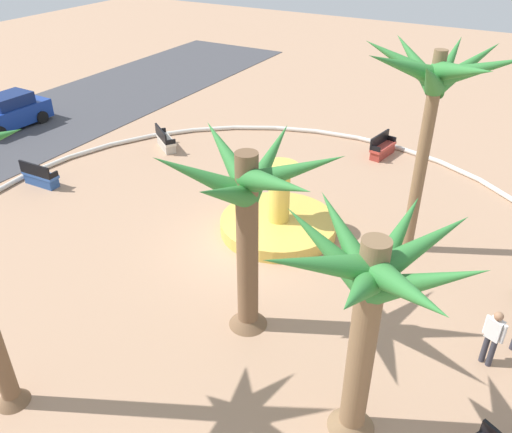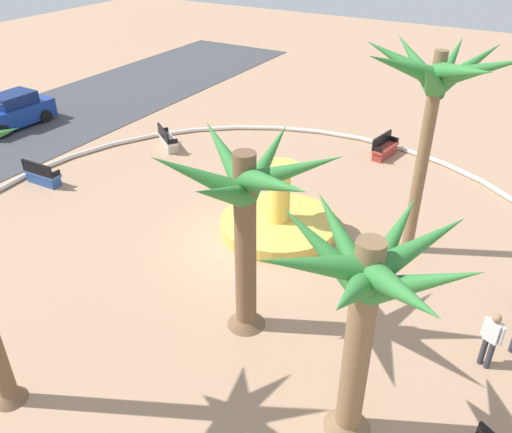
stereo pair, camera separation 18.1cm
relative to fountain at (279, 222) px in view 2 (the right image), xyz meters
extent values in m
plane|color=tan|center=(-1.46, 0.43, -0.34)|extent=(80.00, 80.00, 0.00)
torus|color=silver|center=(-1.46, 0.43, -0.24)|extent=(21.22, 21.22, 0.20)
cylinder|color=gold|center=(0.00, 0.00, -0.12)|extent=(3.99, 3.99, 0.45)
cylinder|color=teal|center=(0.00, 0.00, -0.15)|extent=(3.51, 3.51, 0.34)
cylinder|color=gold|center=(0.00, 0.00, 1.06)|extent=(0.72, 0.72, 1.91)
cylinder|color=#F1C954|center=(0.00, 0.00, 2.08)|extent=(1.28, 1.28, 0.12)
cylinder|color=brown|center=(-6.23, -5.03, 2.07)|extent=(0.54, 0.54, 4.82)
cone|color=brown|center=(-6.23, -5.03, -0.09)|extent=(1.02, 1.02, 0.50)
cone|color=#337F38|center=(-5.29, -5.14, 4.00)|extent=(2.19, 0.79, 1.47)
cone|color=#337F38|center=(-5.66, -4.28, 4.00)|extent=(1.73, 2.05, 1.46)
cone|color=#337F38|center=(-6.11, -4.13, 3.94)|extent=(0.82, 2.16, 1.56)
cone|color=#337F38|center=(-6.96, -4.33, 4.19)|extent=(1.96, 1.92, 1.13)
cone|color=#337F38|center=(-7.20, -5.11, 4.07)|extent=(2.21, 0.74, 1.34)
cone|color=#337F38|center=(-6.91, -5.78, 4.18)|extent=(1.89, 1.99, 1.14)
cone|color=#337F38|center=(-6.19, -5.94, 3.94)|extent=(0.65, 2.12, 1.57)
cone|color=#337F38|center=(-5.43, -5.63, 4.12)|extent=(2.08, 1.76, 1.26)
cylinder|color=brown|center=(-4.55, -1.47, 2.16)|extent=(0.54, 0.54, 5.00)
cone|color=brown|center=(-4.55, -1.47, -0.09)|extent=(1.03, 1.03, 0.50)
cone|color=#337F38|center=(-3.56, -1.48, 4.08)|extent=(2.27, 0.58, 1.64)
cone|color=#337F38|center=(-3.98, -0.57, 4.24)|extent=(1.72, 2.28, 1.37)
cone|color=#337F38|center=(-5.16, -0.64, 4.15)|extent=(1.81, 2.19, 1.52)
cone|color=#337F38|center=(-5.56, -1.54, 4.12)|extent=(2.32, 0.71, 1.59)
cone|color=#337F38|center=(-5.03, -2.47, 4.36)|extent=(1.53, 2.37, 1.15)
cone|color=#337F38|center=(-4.08, -2.45, 4.28)|extent=(1.52, 2.37, 1.28)
cylinder|color=brown|center=(1.11, -4.16, 2.85)|extent=(0.37, 0.37, 6.39)
cone|color=brown|center=(1.11, -4.16, -0.09)|extent=(0.71, 0.71, 0.50)
cone|color=#337F38|center=(2.08, -4.23, 5.47)|extent=(2.27, 0.72, 1.64)
cone|color=#337F38|center=(1.73, -3.37, 5.52)|extent=(1.84, 2.12, 1.55)
cone|color=#337F38|center=(1.12, -3.10, 5.64)|extent=(0.58, 2.32, 1.34)
cone|color=#337F38|center=(0.33, -3.42, 5.69)|extent=(2.07, 2.01, 1.25)
cone|color=#337F38|center=(0.10, -4.21, 5.54)|extent=(2.30, 0.67, 1.51)
cone|color=#337F38|center=(0.32, -4.92, 5.77)|extent=(2.06, 2.03, 1.11)
cone|color=#337F38|center=(1.21, -5.22, 5.67)|extent=(0.79, 2.36, 1.29)
cone|color=#337F38|center=(1.90, -4.77, 5.54)|extent=(2.14, 1.83, 1.53)
cone|color=brown|center=(-9.41, 1.86, -0.09)|extent=(0.75, 0.75, 0.50)
cube|color=#B73D33|center=(7.80, -1.15, 0.11)|extent=(1.66, 0.76, 0.12)
cube|color=black|center=(7.84, -0.95, 0.41)|extent=(1.59, 0.35, 0.50)
cube|color=#9C342B|center=(7.80, -1.15, -0.15)|extent=(1.53, 0.70, 0.39)
cube|color=black|center=(8.54, -1.28, 0.25)|extent=(0.15, 0.46, 0.24)
cube|color=black|center=(7.06, -1.03, 0.25)|extent=(0.15, 0.46, 0.24)
cube|color=beige|center=(3.70, 7.75, 0.11)|extent=(1.33, 1.60, 0.12)
cube|color=black|center=(3.53, 7.87, 0.41)|extent=(0.99, 1.35, 0.50)
cube|color=#B6ADA0|center=(3.70, 7.75, -0.15)|extent=(1.22, 1.47, 0.39)
cube|color=black|center=(4.13, 8.36, 0.25)|extent=(0.41, 0.32, 0.24)
cube|color=black|center=(3.27, 7.13, 0.25)|extent=(0.41, 0.32, 0.24)
cube|color=#335BA8|center=(-1.67, 9.83, 0.11)|extent=(0.54, 1.61, 0.12)
cube|color=black|center=(-1.88, 9.82, 0.41)|extent=(0.12, 1.60, 0.50)
cube|color=#2B4E8F|center=(-1.67, 9.83, -0.15)|extent=(0.49, 1.48, 0.39)
cube|color=black|center=(-1.69, 10.58, 0.25)|extent=(0.45, 0.09, 0.24)
cube|color=black|center=(-1.65, 9.08, 0.25)|extent=(0.45, 0.09, 0.24)
cylinder|color=#33333D|center=(-2.90, -7.32, 0.07)|extent=(0.14, 0.14, 0.82)
cylinder|color=#33333D|center=(-2.83, -7.16, 0.07)|extent=(0.14, 0.14, 0.82)
cube|color=white|center=(-2.86, -7.24, 0.76)|extent=(0.31, 0.39, 0.56)
sphere|color=#9E7051|center=(-2.86, -7.24, 1.16)|extent=(0.22, 0.22, 0.22)
cylinder|color=white|center=(-2.95, -7.44, 0.76)|extent=(0.09, 0.09, 0.53)
cylinder|color=white|center=(-2.78, -7.04, 0.76)|extent=(0.09, 0.09, 0.53)
cube|color=navy|center=(1.90, 16.17, 0.29)|extent=(4.04, 1.80, 0.90)
cube|color=navy|center=(2.10, 16.16, 1.02)|extent=(2.04, 1.50, 0.60)
cylinder|color=black|center=(0.63, 15.35, -0.02)|extent=(0.65, 0.24, 0.64)
cylinder|color=black|center=(3.11, 15.29, -0.02)|extent=(0.65, 0.24, 0.64)
cylinder|color=black|center=(3.16, 16.99, -0.02)|extent=(0.65, 0.24, 0.64)
camera|label=1|loc=(-13.65, -6.91, 9.38)|focal=36.72mm
camera|label=2|loc=(-13.56, -7.07, 9.38)|focal=36.72mm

